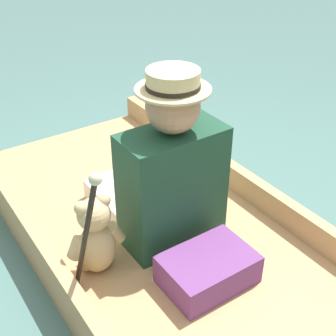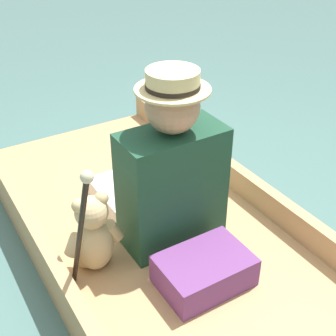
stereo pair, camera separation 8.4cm
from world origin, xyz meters
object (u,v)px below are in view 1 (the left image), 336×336
at_px(seated_person, 165,175).
at_px(teddy_bear, 96,237).
at_px(walking_cane, 87,228).
at_px(wine_glass, 202,173).

distance_m(seated_person, teddy_bear, 0.42).
relative_size(teddy_bear, walking_cane, 0.54).
relative_size(seated_person, walking_cane, 1.16).
distance_m(seated_person, walking_cane, 0.59).
height_order(seated_person, wine_glass, seated_person).
xyz_separation_m(seated_person, teddy_bear, (-0.39, -0.06, -0.14)).
bearing_deg(wine_glass, seated_person, -150.12).
xyz_separation_m(wine_glass, walking_cane, (-0.92, -0.51, 0.37)).
bearing_deg(walking_cane, wine_glass, 28.83).
bearing_deg(teddy_bear, walking_cane, -119.41).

